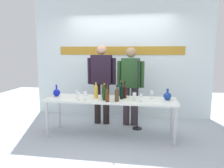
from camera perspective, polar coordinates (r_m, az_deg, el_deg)
name	(u,v)px	position (r m, az deg, el deg)	size (l,w,h in m)	color
ground_plane	(111,135)	(4.27, -0.34, -13.45)	(10.00, 10.00, 0.00)	#AAB3BF
back_wall	(120,56)	(5.35, 2.20, 7.46)	(4.35, 0.11, 3.00)	silver
display_table	(111,101)	(4.07, -0.35, -4.63)	(2.44, 0.67, 0.73)	white
decanter_blue_left	(57,92)	(4.41, -14.45, -2.19)	(0.14, 0.14, 0.23)	#121FBB
decanter_blue_right	(167,96)	(4.05, 14.45, -3.07)	(0.14, 0.14, 0.21)	#183C98
presenter_left	(102,79)	(4.73, -2.75, 1.35)	(0.63, 0.22, 1.75)	black
presenter_right	(131,82)	(4.64, 4.94, 0.59)	(0.58, 0.22, 1.69)	#34292E
wine_bottle_0	(105,93)	(3.91, -1.98, -2.47)	(0.08, 0.08, 0.30)	#103715
wine_bottle_1	(121,90)	(4.27, 2.31, -1.52)	(0.07, 0.07, 0.31)	#0F3924
wine_bottle_2	(104,91)	(4.08, -2.24, -1.79)	(0.07, 0.07, 0.33)	#452C0E
wine_bottle_3	(122,92)	(3.99, 2.55, -2.05)	(0.07, 0.07, 0.34)	black
wine_bottle_4	(107,95)	(3.78, -1.26, -2.91)	(0.07, 0.07, 0.30)	#53280D
wine_bottle_5	(117,94)	(3.81, 1.28, -2.77)	(0.07, 0.07, 0.30)	#493018
wine_bottle_6	(96,91)	(4.09, -4.27, -1.84)	(0.07, 0.07, 0.32)	gold
wine_bottle_7	(125,91)	(4.08, 3.37, -1.92)	(0.07, 0.07, 0.32)	#33110B
wine_glass_left_0	(85,94)	(3.92, -7.13, -2.70)	(0.07, 0.07, 0.16)	white
wine_glass_left_1	(77,93)	(4.17, -9.23, -2.29)	(0.06, 0.06, 0.14)	white
wine_glass_left_2	(79,95)	(3.94, -8.81, -2.88)	(0.06, 0.06, 0.15)	white
wine_glass_right_0	(134,95)	(3.92, 5.95, -2.90)	(0.07, 0.07, 0.14)	white
wine_glass_right_1	(141,96)	(3.85, 7.74, -3.16)	(0.06, 0.06, 0.14)	white
wine_glass_right_2	(152,93)	(4.10, 10.54, -2.32)	(0.06, 0.06, 0.15)	white
microphone_stand	(137,107)	(4.50, 6.77, -5.95)	(0.20, 0.20, 1.45)	black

